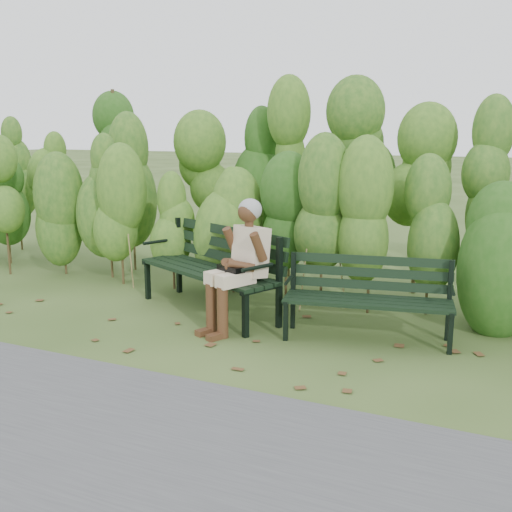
% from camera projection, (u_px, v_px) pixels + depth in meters
% --- Properties ---
extents(ground, '(80.00, 80.00, 0.00)m').
position_uv_depth(ground, '(241.00, 342.00, 5.55)').
color(ground, '#31491B').
extents(footpath, '(60.00, 2.50, 0.01)m').
position_uv_depth(footpath, '(82.00, 458.00, 3.59)').
color(footpath, '#474749').
rests_on(footpath, ground).
extents(hedge_band, '(11.04, 1.67, 2.42)m').
position_uv_depth(hedge_band, '(309.00, 189.00, 6.95)').
color(hedge_band, '#47381E').
rests_on(hedge_band, ground).
extents(leaf_litter, '(6.01, 2.05, 0.01)m').
position_uv_depth(leaf_litter, '(237.00, 355.00, 5.22)').
color(leaf_litter, brown).
rests_on(leaf_litter, ground).
extents(bench_left, '(1.91, 1.29, 0.91)m').
position_uv_depth(bench_left, '(215.00, 262.00, 6.41)').
color(bench_left, black).
rests_on(bench_left, ground).
extents(bench_right, '(1.60, 0.76, 0.77)m').
position_uv_depth(bench_right, '(368.00, 292.00, 5.58)').
color(bench_right, black).
rests_on(bench_right, ground).
extents(seated_woman, '(0.60, 0.78, 1.28)m').
position_uv_depth(seated_woman, '(240.00, 257.00, 5.78)').
color(seated_woman, beige).
rests_on(seated_woman, ground).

